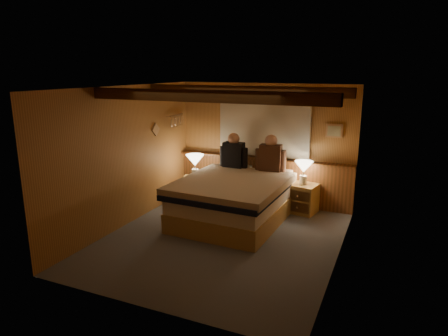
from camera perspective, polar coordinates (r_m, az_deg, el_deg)
The scene contains 19 objects.
floor at distance 6.53m, azimuth -0.26°, elevation -10.10°, with size 4.20×4.20×0.00m, color #565B67.
ceiling at distance 5.97m, azimuth -0.29°, elevation 11.44°, with size 4.20×4.20×0.00m, color #E3A355.
wall_back at distance 8.06m, azimuth 5.80°, elevation 3.43°, with size 3.60×3.60×0.00m, color #B17B3F.
wall_left at distance 7.05m, azimuth -13.78°, elevation 1.58°, with size 4.20×4.20×0.00m, color #B17B3F.
wall_right at distance 5.68m, azimuth 16.58°, elevation -1.56°, with size 4.20×4.20×0.00m, color #B17B3F.
wall_front at distance 4.38m, azimuth -11.54°, elevation -5.81°, with size 3.60×3.60×0.00m, color #B17B3F.
wainscot at distance 8.16m, azimuth 5.54°, elevation -1.58°, with size 3.60×0.23×0.94m.
curtain_window at distance 7.94m, azimuth 5.70°, elevation 5.63°, with size 2.18×0.09×1.11m.
ceiling_beams at distance 6.11m, azimuth 0.30°, elevation 10.65°, with size 3.60×1.65×0.16m.
coat_rail at distance 8.22m, azimuth -6.84°, elevation 6.90°, with size 0.05×0.55×0.24m.
framed_print at distance 7.68m, azimuth 15.47°, elevation 5.13°, with size 0.30×0.04×0.25m.
bed at distance 7.16m, azimuth 1.49°, elevation -4.42°, with size 1.84×2.34×0.78m.
nightstand_left at distance 8.25m, azimuth -4.29°, elevation -3.04°, with size 0.54×0.51×0.51m.
nightstand_right at distance 7.73m, azimuth 11.16°, elevation -4.27°, with size 0.58×0.54×0.56m.
lamp_left at distance 8.05m, azimuth -4.17°, elevation 0.91°, with size 0.37×0.37×0.48m.
lamp_right at distance 7.57m, azimuth 11.32°, elevation -0.03°, with size 0.34×0.34×0.45m.
person_left at distance 7.86m, azimuth 1.39°, elevation 2.14°, with size 0.58×0.23×0.71m.
person_right at distance 7.62m, azimuth 6.68°, elevation 1.72°, with size 0.59×0.27×0.72m.
duffel_bag at distance 7.68m, azimuth -2.76°, elevation -5.22°, with size 0.51×0.37×0.33m.
Camera 1 is at (2.42, -5.45, 2.66)m, focal length 32.00 mm.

